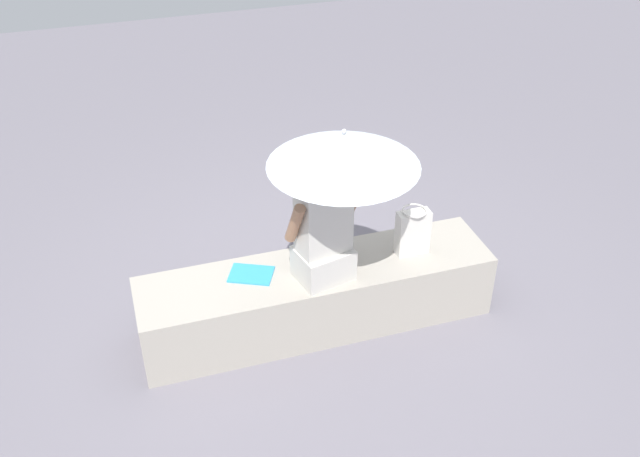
# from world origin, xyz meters

# --- Properties ---
(ground_plane) EXTENTS (14.00, 14.00, 0.00)m
(ground_plane) POSITION_xyz_m (0.00, 0.00, 0.00)
(ground_plane) COLOR slate
(stone_bench) EXTENTS (2.39, 0.56, 0.47)m
(stone_bench) POSITION_xyz_m (0.00, 0.00, 0.23)
(stone_bench) COLOR #A8A093
(stone_bench) RESTS_ON ground
(person_seated) EXTENTS (0.50, 0.35, 0.90)m
(person_seated) POSITION_xyz_m (0.02, -0.09, 0.86)
(person_seated) COLOR beige
(person_seated) RESTS_ON stone_bench
(parasol) EXTENTS (0.91, 0.91, 1.08)m
(parasol) POSITION_xyz_m (0.11, -0.16, 1.42)
(parasol) COLOR #B7B7BC
(parasol) RESTS_ON stone_bench
(handbag_black) EXTENTS (0.22, 0.17, 0.34)m
(handbag_black) POSITION_xyz_m (0.67, -0.01, 0.64)
(handbag_black) COLOR silver
(handbag_black) RESTS_ON stone_bench
(magazine) EXTENTS (0.34, 0.30, 0.01)m
(magazine) POSITION_xyz_m (-0.43, 0.07, 0.48)
(magazine) COLOR #339ED1
(magazine) RESTS_ON stone_bench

